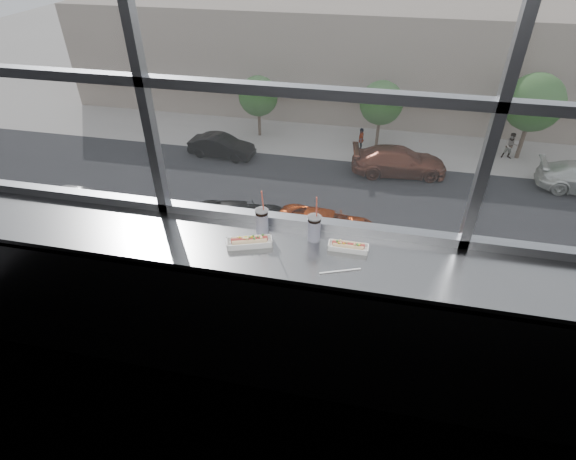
% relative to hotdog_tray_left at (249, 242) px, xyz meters
% --- Properties ---
extents(wall_back_lower, '(6.00, 0.00, 6.00)m').
position_rel_hotdog_tray_left_xyz_m(wall_back_lower, '(0.31, 0.28, -0.58)').
color(wall_back_lower, black).
rests_on(wall_back_lower, ground).
extents(window_glass, '(6.00, 0.00, 6.00)m').
position_rel_hotdog_tray_left_xyz_m(window_glass, '(0.31, 0.30, 1.17)').
color(window_glass, silver).
rests_on(window_glass, ground).
extents(window_mullions, '(6.00, 0.08, 2.40)m').
position_rel_hotdog_tray_left_xyz_m(window_mullions, '(0.31, 0.28, 1.17)').
color(window_mullions, gray).
rests_on(window_mullions, ground).
extents(counter, '(6.00, 0.55, 0.06)m').
position_rel_hotdog_tray_left_xyz_m(counter, '(0.31, 0.01, -0.06)').
color(counter, gray).
rests_on(counter, ground).
extents(counter_fascia, '(6.00, 0.04, 1.04)m').
position_rel_hotdog_tray_left_xyz_m(counter_fascia, '(0.31, -0.25, -0.58)').
color(counter_fascia, gray).
rests_on(counter_fascia, ground).
extents(hotdog_tray_left, '(0.30, 0.18, 0.07)m').
position_rel_hotdog_tray_left_xyz_m(hotdog_tray_left, '(0.00, 0.00, 0.00)').
color(hotdog_tray_left, white).
rests_on(hotdog_tray_left, counter).
extents(hotdog_tray_right, '(0.25, 0.08, 0.06)m').
position_rel_hotdog_tray_left_xyz_m(hotdog_tray_right, '(0.61, 0.08, -0.00)').
color(hotdog_tray_right, white).
rests_on(hotdog_tray_right, counter).
extents(soda_cup_left, '(0.09, 0.09, 0.32)m').
position_rel_hotdog_tray_left_xyz_m(soda_cup_left, '(0.04, 0.16, 0.07)').
color(soda_cup_left, white).
rests_on(soda_cup_left, counter).
extents(soda_cup_right, '(0.09, 0.09, 0.33)m').
position_rel_hotdog_tray_left_xyz_m(soda_cup_right, '(0.38, 0.15, 0.07)').
color(soda_cup_right, white).
rests_on(soda_cup_right, counter).
extents(loose_straw, '(0.23, 0.10, 0.01)m').
position_rel_hotdog_tray_left_xyz_m(loose_straw, '(0.59, -0.13, -0.02)').
color(loose_straw, white).
rests_on(loose_straw, counter).
extents(wrapper, '(0.11, 0.08, 0.03)m').
position_rel_hotdog_tray_left_xyz_m(wrapper, '(-0.10, -0.02, -0.02)').
color(wrapper, silver).
rests_on(wrapper, counter).
extents(plaza_ground, '(120.00, 120.00, 0.00)m').
position_rel_hotdog_tray_left_xyz_m(plaza_ground, '(0.31, 43.78, -12.13)').
color(plaza_ground, gray).
rests_on(plaza_ground, ground).
extents(plaza_near, '(50.00, 14.00, 0.04)m').
position_rel_hotdog_tray_left_xyz_m(plaza_near, '(0.31, 7.28, -12.11)').
color(plaza_near, gray).
rests_on(plaza_near, plaza_ground).
extents(street_asphalt, '(80.00, 10.00, 0.06)m').
position_rel_hotdog_tray_left_xyz_m(street_asphalt, '(0.31, 20.28, -12.10)').
color(street_asphalt, black).
rests_on(street_asphalt, plaza_ground).
extents(far_sidewalk, '(80.00, 6.00, 0.04)m').
position_rel_hotdog_tray_left_xyz_m(far_sidewalk, '(0.31, 28.28, -12.11)').
color(far_sidewalk, gray).
rests_on(far_sidewalk, plaza_ground).
extents(far_building, '(50.00, 14.00, 8.00)m').
position_rel_hotdog_tray_left_xyz_m(far_building, '(0.31, 38.28, -8.13)').
color(far_building, gray).
rests_on(far_building, plaza_ground).
extents(car_far_b, '(3.71, 7.16, 2.29)m').
position_rel_hotdog_tray_left_xyz_m(car_far_b, '(2.24, 24.28, -10.93)').
color(car_far_b, brown).
rests_on(car_far_b, street_asphalt).
extents(car_far_a, '(2.95, 6.06, 1.96)m').
position_rel_hotdog_tray_left_xyz_m(car_far_a, '(-9.52, 24.28, -11.09)').
color(car_far_a, black).
rests_on(car_far_a, street_asphalt).
extents(car_near_b, '(3.03, 5.97, 1.91)m').
position_rel_hotdog_tray_left_xyz_m(car_near_b, '(-5.65, 16.28, -11.11)').
color(car_near_b, black).
rests_on(car_near_b, street_asphalt).
extents(car_near_a, '(2.75, 5.68, 1.84)m').
position_rel_hotdog_tray_left_xyz_m(car_near_a, '(-15.19, 16.28, -11.15)').
color(car_near_a, gray).
rests_on(car_near_a, street_asphalt).
extents(car_near_c, '(3.19, 6.24, 2.00)m').
position_rel_hotdog_tray_left_xyz_m(car_near_c, '(-1.19, 16.28, -11.07)').
color(car_near_c, '#892200').
rests_on(car_near_c, street_asphalt).
extents(pedestrian_d, '(0.96, 0.72, 2.16)m').
position_rel_hotdog_tray_left_xyz_m(pedestrian_d, '(9.54, 28.07, -11.01)').
color(pedestrian_d, '#66605B').
rests_on(pedestrian_d, far_sidewalk).
extents(pedestrian_b, '(0.66, 0.88, 1.97)m').
position_rel_hotdog_tray_left_xyz_m(pedestrian_b, '(-0.37, 27.22, -11.10)').
color(pedestrian_b, '#66605B').
rests_on(pedestrian_b, far_sidewalk).
extents(tree_left, '(2.83, 2.83, 4.42)m').
position_rel_hotdog_tray_left_xyz_m(tree_left, '(-7.94, 28.28, -9.13)').
color(tree_left, '#47382B').
rests_on(tree_left, far_sidewalk).
extents(tree_center, '(2.97, 2.97, 4.64)m').
position_rel_hotdog_tray_left_xyz_m(tree_center, '(0.70, 28.28, -8.98)').
color(tree_center, '#47382B').
rests_on(tree_center, far_sidewalk).
extents(tree_right, '(3.66, 3.66, 5.71)m').
position_rel_hotdog_tray_left_xyz_m(tree_right, '(10.17, 28.28, -8.26)').
color(tree_right, '#47382B').
rests_on(tree_right, far_sidewalk).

